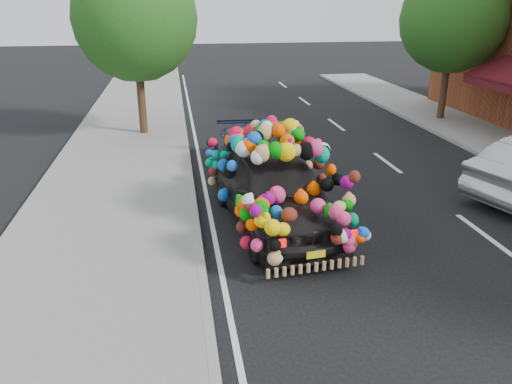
% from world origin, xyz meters
% --- Properties ---
extents(ground, '(100.00, 100.00, 0.00)m').
position_xyz_m(ground, '(0.00, 0.00, 0.00)').
color(ground, black).
rests_on(ground, ground).
extents(sidewalk, '(4.00, 60.00, 0.12)m').
position_xyz_m(sidewalk, '(-4.30, 0.00, 0.06)').
color(sidewalk, gray).
rests_on(sidewalk, ground).
extents(kerb, '(0.15, 60.00, 0.13)m').
position_xyz_m(kerb, '(-2.35, 0.00, 0.07)').
color(kerb, gray).
rests_on(kerb, ground).
extents(lane_markings, '(6.00, 50.00, 0.01)m').
position_xyz_m(lane_markings, '(3.60, 0.00, 0.01)').
color(lane_markings, silver).
rests_on(lane_markings, ground).
extents(tree_near_sidewalk, '(4.20, 4.20, 6.13)m').
position_xyz_m(tree_near_sidewalk, '(-3.80, 9.50, 4.02)').
color(tree_near_sidewalk, '#332114').
rests_on(tree_near_sidewalk, ground).
extents(tree_far_b, '(4.00, 4.00, 5.90)m').
position_xyz_m(tree_far_b, '(8.00, 10.00, 3.89)').
color(tree_far_b, '#332114').
rests_on(tree_far_b, ground).
extents(plush_art_car, '(2.84, 5.27, 2.30)m').
position_xyz_m(plush_art_car, '(-0.65, 1.28, 1.19)').
color(plush_art_car, black).
rests_on(plush_art_car, ground).
extents(navy_sedan, '(1.82, 4.12, 1.18)m').
position_xyz_m(navy_sedan, '(-0.80, 4.56, 0.59)').
color(navy_sedan, black).
rests_on(navy_sedan, ground).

